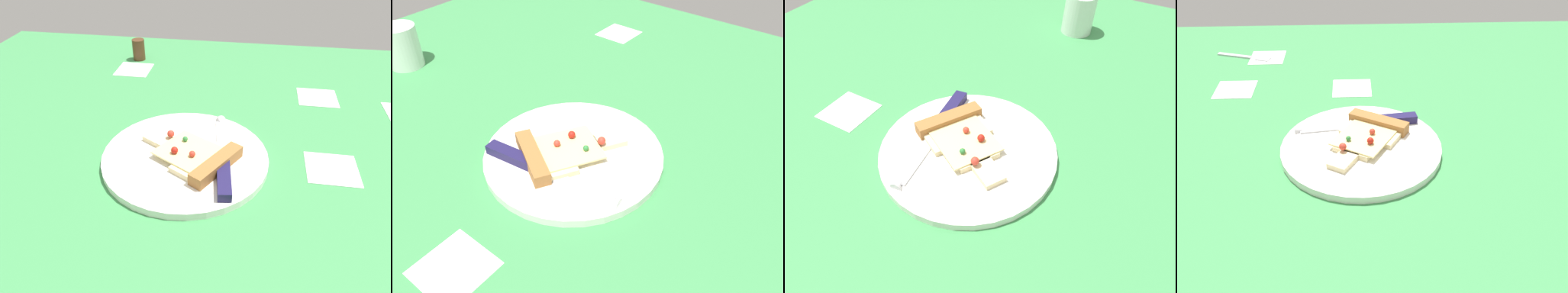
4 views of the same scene
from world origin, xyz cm
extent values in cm
cube|color=#3D8C4C|center=(0.00, 0.00, -1.50)|extent=(140.78, 140.78, 3.00)
cube|color=white|center=(-7.84, 25.16, -0.10)|extent=(9.00, 9.00, 0.20)
cylinder|color=white|center=(-6.29, -0.80, 0.68)|extent=(29.72, 29.72, 1.36)
cube|color=beige|center=(-4.26, 2.65, 1.86)|extent=(12.52, 10.75, 1.00)
cube|color=beige|center=(-7.05, -2.09, 1.86)|extent=(9.04, 8.48, 1.00)
cube|color=beige|center=(-9.58, -6.40, 1.86)|extent=(5.74, 6.31, 1.00)
cube|color=#EDD88C|center=(-5.78, 0.06, 2.51)|extent=(13.00, 13.28, 0.30)
cube|color=#9E6633|center=(-2.74, 5.24, 2.46)|extent=(11.66, 8.32, 2.20)
sphere|color=red|center=(-4.16, 0.85, 3.22)|extent=(1.11, 1.11, 1.11)
sphere|color=red|center=(-9.60, -4.07, 3.33)|extent=(1.35, 1.35, 1.35)
sphere|color=#2D7A38|center=(-8.60, -1.18, 3.14)|extent=(0.96, 0.96, 0.96)
sphere|color=#B21E14|center=(-4.65, -2.34, 3.29)|extent=(1.26, 1.26, 1.26)
cube|color=silver|center=(-12.08, 5.21, 1.51)|extent=(12.16, 3.48, 0.30)
cone|color=silver|center=(-18.04, 4.46, 1.51)|extent=(2.23, 2.23, 2.00)
cube|color=#1E1947|center=(-0.18, 6.71, 2.16)|extent=(10.20, 3.43, 1.60)
cylinder|color=silver|center=(44.36, -2.37, 4.67)|extent=(7.48, 7.48, 9.34)
camera|label=1|loc=(45.43, 9.29, 40.26)|focal=33.55mm
camera|label=2|loc=(-39.77, 38.22, 45.14)|focal=37.33mm
camera|label=3|loc=(-41.39, -23.08, 44.30)|focal=32.78mm
camera|label=4|loc=(-7.31, -68.12, 46.99)|focal=40.37mm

